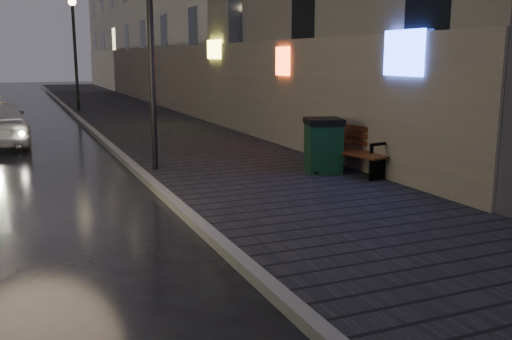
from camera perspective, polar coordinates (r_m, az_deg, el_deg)
The scene contains 7 objects.
ground at distance 7.53m, azimuth -13.24°, elevation -10.28°, with size 120.00×120.00×0.00m, color black.
sidewalk at distance 28.50m, azimuth -12.97°, elevation 5.65°, with size 4.60×58.00×0.15m, color black.
curb at distance 28.18m, azimuth -17.79°, elevation 5.34°, with size 0.20×58.00×0.15m, color slate.
lamp_near at distance 13.29m, azimuth -10.54°, elevation 14.37°, with size 0.36×0.36×5.28m.
lamp_far at distance 29.09m, azimuth -17.70°, elevation 12.26°, with size 0.36×0.36×5.28m.
bench at distance 13.03m, azimuth 9.94°, elevation 2.02°, with size 1.03×2.12×1.04m.
trash_bin at distance 12.98m, azimuth 6.75°, elevation 2.52°, with size 0.99×0.99×1.22m.
Camera 1 is at (-1.12, -6.93, 2.73)m, focal length 40.00 mm.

